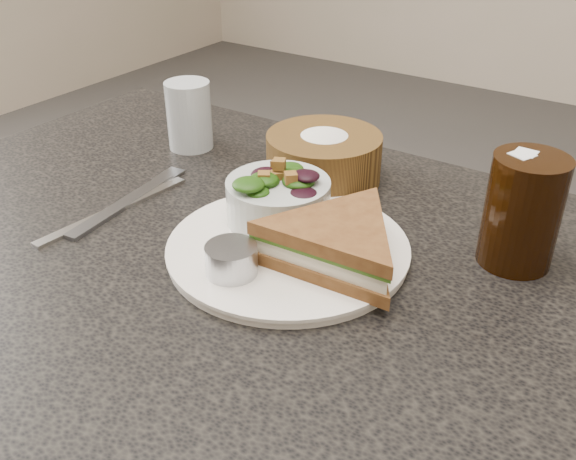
% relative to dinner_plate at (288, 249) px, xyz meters
% --- Properties ---
extents(dinner_plate, '(0.26, 0.26, 0.01)m').
position_rel_dinner_plate_xyz_m(dinner_plate, '(0.00, 0.00, 0.00)').
color(dinner_plate, silver).
rests_on(dinner_plate, dining_table).
extents(sandwich, '(0.19, 0.19, 0.05)m').
position_rel_dinner_plate_xyz_m(sandwich, '(0.06, -0.00, 0.03)').
color(sandwich, brown).
rests_on(sandwich, dinner_plate).
extents(salad_bowl, '(0.14, 0.14, 0.07)m').
position_rel_dinner_plate_xyz_m(salad_bowl, '(-0.04, 0.04, 0.04)').
color(salad_bowl, '#ACB5B1').
rests_on(salad_bowl, dinner_plate).
extents(dressing_ramekin, '(0.06, 0.06, 0.03)m').
position_rel_dinner_plate_xyz_m(dressing_ramekin, '(-0.02, -0.08, 0.02)').
color(dressing_ramekin, '#A6A9AF').
rests_on(dressing_ramekin, dinner_plate).
extents(orange_wedge, '(0.07, 0.07, 0.03)m').
position_rel_dinner_plate_xyz_m(orange_wedge, '(0.04, 0.05, 0.02)').
color(orange_wedge, orange).
rests_on(orange_wedge, dinner_plate).
extents(fork, '(0.04, 0.19, 0.01)m').
position_rel_dinner_plate_xyz_m(fork, '(-0.23, -0.02, -0.00)').
color(fork, gray).
rests_on(fork, dining_table).
extents(knife, '(0.04, 0.22, 0.00)m').
position_rel_dinner_plate_xyz_m(knife, '(-0.23, -0.04, -0.00)').
color(knife, '#B2B2B3').
rests_on(knife, dining_table).
extents(bread_basket, '(0.16, 0.16, 0.09)m').
position_rel_dinner_plate_xyz_m(bread_basket, '(-0.06, 0.18, 0.04)').
color(bread_basket, brown).
rests_on(bread_basket, dining_table).
extents(cola_glass, '(0.08, 0.08, 0.13)m').
position_rel_dinner_plate_xyz_m(cola_glass, '(0.21, 0.12, 0.06)').
color(cola_glass, black).
rests_on(cola_glass, dining_table).
extents(water_glass, '(0.07, 0.07, 0.10)m').
position_rel_dinner_plate_xyz_m(water_glass, '(-0.29, 0.17, 0.04)').
color(water_glass, '#AFB7BD').
rests_on(water_glass, dining_table).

